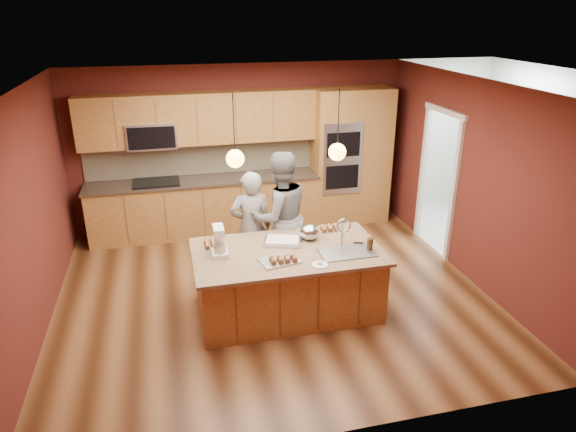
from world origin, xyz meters
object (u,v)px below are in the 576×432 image
object	(u,v)px
stand_mixer	(219,243)
mixing_bowl	(309,232)
island	(289,280)
person_left	(251,227)
person_right	(280,217)

from	to	relation	value
stand_mixer	mixing_bowl	size ratio (longest dim) A/B	1.45
island	person_left	world-z (taller)	person_left
person_right	mixing_bowl	distance (m)	0.68
island	person_right	size ratio (longest dim) A/B	1.25
person_left	stand_mixer	bearing A→B (deg)	57.89
island	mixing_bowl	bearing A→B (deg)	37.63
island	person_left	size ratio (longest dim) A/B	1.43
mixing_bowl	person_right	bearing A→B (deg)	110.49
stand_mixer	mixing_bowl	distance (m)	1.16
island	person_left	xyz separation A→B (m)	(-0.30, 0.89, 0.36)
stand_mixer	mixing_bowl	xyz separation A→B (m)	(1.14, 0.17, -0.06)
island	person_right	distance (m)	1.01
island	person_right	xyz separation A→B (m)	(0.09, 0.89, 0.48)
person_left	mixing_bowl	distance (m)	0.90
island	person_right	bearing A→B (deg)	84.26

